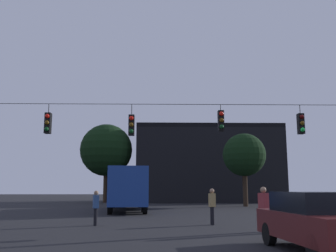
{
  "coord_description": "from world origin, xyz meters",
  "views": [
    {
      "loc": [
        -0.56,
        -4.63,
        1.6
      ],
      "look_at": [
        -0.24,
        11.67,
        4.32
      ],
      "focal_mm": 40.31,
      "sensor_mm": 36.0,
      "label": 1
    }
  ],
  "objects_px": {
    "city_bus": "(127,185)",
    "pedestrian_crossing_center": "(212,204)",
    "tree_behind_building": "(244,155)",
    "car_near_right": "(318,221)",
    "tree_left_silhouette": "(106,150)",
    "pedestrian_crossing_left": "(264,207)",
    "pedestrian_crossing_right": "(96,206)"
  },
  "relations": [
    {
      "from": "city_bus",
      "to": "tree_left_silhouette",
      "type": "distance_m",
      "value": 17.16
    },
    {
      "from": "tree_behind_building",
      "to": "car_near_right",
      "type": "bearing_deg",
      "value": -98.5
    },
    {
      "from": "pedestrian_crossing_center",
      "to": "tree_behind_building",
      "type": "distance_m",
      "value": 18.77
    },
    {
      "from": "city_bus",
      "to": "pedestrian_crossing_left",
      "type": "relative_size",
      "value": 6.7
    },
    {
      "from": "city_bus",
      "to": "car_near_right",
      "type": "relative_size",
      "value": 2.52
    },
    {
      "from": "pedestrian_crossing_left",
      "to": "tree_left_silhouette",
      "type": "bearing_deg",
      "value": 108.41
    },
    {
      "from": "pedestrian_crossing_center",
      "to": "tree_left_silhouette",
      "type": "distance_m",
      "value": 29.33
    },
    {
      "from": "pedestrian_crossing_left",
      "to": "tree_behind_building",
      "type": "bearing_deg",
      "value": 79.19
    },
    {
      "from": "car_near_right",
      "to": "tree_left_silhouette",
      "type": "bearing_deg",
      "value": 106.72
    },
    {
      "from": "pedestrian_crossing_left",
      "to": "tree_left_silhouette",
      "type": "height_order",
      "value": "tree_left_silhouette"
    },
    {
      "from": "car_near_right",
      "to": "pedestrian_crossing_left",
      "type": "distance_m",
      "value": 4.17
    },
    {
      "from": "pedestrian_crossing_center",
      "to": "pedestrian_crossing_left",
      "type": "bearing_deg",
      "value": -66.27
    },
    {
      "from": "city_bus",
      "to": "car_near_right",
      "type": "bearing_deg",
      "value": -70.89
    },
    {
      "from": "city_bus",
      "to": "tree_behind_building",
      "type": "relative_size",
      "value": 1.67
    },
    {
      "from": "city_bus",
      "to": "tree_left_silhouette",
      "type": "xyz_separation_m",
      "value": [
        -3.98,
        16.14,
        4.26
      ]
    },
    {
      "from": "pedestrian_crossing_left",
      "to": "pedestrian_crossing_right",
      "type": "bearing_deg",
      "value": 155.04
    },
    {
      "from": "city_bus",
      "to": "pedestrian_crossing_center",
      "type": "distance_m",
      "value": 12.36
    },
    {
      "from": "pedestrian_crossing_left",
      "to": "tree_behind_building",
      "type": "xyz_separation_m",
      "value": [
        3.98,
        20.86,
        3.75
      ]
    },
    {
      "from": "city_bus",
      "to": "pedestrian_crossing_right",
      "type": "relative_size",
      "value": 7.36
    },
    {
      "from": "car_near_right",
      "to": "pedestrian_crossing_left",
      "type": "relative_size",
      "value": 2.66
    },
    {
      "from": "car_near_right",
      "to": "tree_left_silhouette",
      "type": "height_order",
      "value": "tree_left_silhouette"
    },
    {
      "from": "car_near_right",
      "to": "pedestrian_crossing_left",
      "type": "bearing_deg",
      "value": 93.4
    },
    {
      "from": "pedestrian_crossing_left",
      "to": "pedestrian_crossing_center",
      "type": "distance_m",
      "value": 3.61
    },
    {
      "from": "tree_left_silhouette",
      "to": "city_bus",
      "type": "bearing_deg",
      "value": -76.15
    },
    {
      "from": "pedestrian_crossing_center",
      "to": "pedestrian_crossing_right",
      "type": "height_order",
      "value": "pedestrian_crossing_center"
    },
    {
      "from": "pedestrian_crossing_center",
      "to": "city_bus",
      "type": "bearing_deg",
      "value": 113.0
    },
    {
      "from": "car_near_right",
      "to": "pedestrian_crossing_left",
      "type": "xyz_separation_m",
      "value": [
        -0.25,
        4.16,
        0.15
      ]
    },
    {
      "from": "city_bus",
      "to": "car_near_right",
      "type": "xyz_separation_m",
      "value": [
        6.51,
        -18.81,
        -1.07
      ]
    },
    {
      "from": "pedestrian_crossing_left",
      "to": "pedestrian_crossing_right",
      "type": "height_order",
      "value": "pedestrian_crossing_left"
    },
    {
      "from": "car_near_right",
      "to": "pedestrian_crossing_center",
      "type": "bearing_deg",
      "value": 102.83
    },
    {
      "from": "pedestrian_crossing_center",
      "to": "tree_behind_building",
      "type": "relative_size",
      "value": 0.24
    },
    {
      "from": "car_near_right",
      "to": "pedestrian_crossing_center",
      "type": "height_order",
      "value": "pedestrian_crossing_center"
    }
  ]
}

